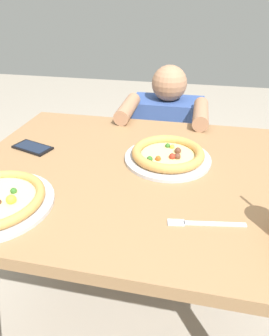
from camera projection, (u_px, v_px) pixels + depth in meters
name	position (u px, v px, depth m)	size (l,w,h in m)	color
ground_plane	(137.00, 305.00, 1.39)	(8.00, 8.00, 0.00)	#9E9384
dining_table	(138.00, 196.00, 1.06)	(1.16, 0.90, 0.75)	#936D47
pizza_far	(168.00, 155.00, 1.05)	(0.31, 0.31, 0.04)	#B7B7BC
fork	(202.00, 223.00, 0.76)	(0.20, 0.05, 0.00)	silver
cell_phone	(33.00, 147.00, 1.13)	(0.17, 0.12, 0.01)	black
diner_seated	(165.00, 156.00, 1.76)	(0.42, 0.52, 0.95)	#333847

